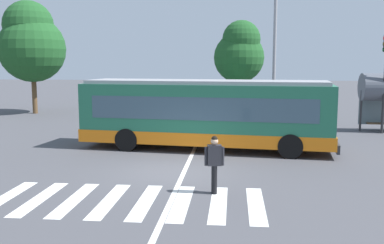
{
  "coord_description": "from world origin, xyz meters",
  "views": [
    {
      "loc": [
        2.11,
        -14.85,
        3.83
      ],
      "look_at": [
        0.35,
        3.49,
        1.3
      ],
      "focal_mm": 40.64,
      "sensor_mm": 36.0,
      "label": 1
    }
  ],
  "objects_px": {
    "parked_car_white": "(195,108)",
    "parked_car_teal": "(234,107)",
    "parked_car_blue": "(157,108)",
    "parked_car_charcoal": "(120,107)",
    "city_transit_bus": "(206,114)",
    "twin_arm_street_lamp": "(275,19)",
    "background_tree_right": "(240,52)",
    "pedestrian_crossing_street": "(214,161)",
    "background_tree_left": "(31,42)"
  },
  "relations": [
    {
      "from": "parked_car_white",
      "to": "parked_car_teal",
      "type": "xyz_separation_m",
      "value": [
        2.64,
        0.6,
        0.0
      ]
    },
    {
      "from": "parked_car_blue",
      "to": "parked_car_teal",
      "type": "xyz_separation_m",
      "value": [
        5.29,
        0.65,
        0.0
      ]
    },
    {
      "from": "parked_car_charcoal",
      "to": "city_transit_bus",
      "type": "bearing_deg",
      "value": -57.66
    },
    {
      "from": "twin_arm_street_lamp",
      "to": "parked_car_white",
      "type": "bearing_deg",
      "value": 148.94
    },
    {
      "from": "parked_car_teal",
      "to": "background_tree_right",
      "type": "distance_m",
      "value": 5.62
    },
    {
      "from": "parked_car_teal",
      "to": "twin_arm_street_lamp",
      "type": "bearing_deg",
      "value": -57.22
    },
    {
      "from": "parked_car_charcoal",
      "to": "parked_car_white",
      "type": "bearing_deg",
      "value": -3.69
    },
    {
      "from": "parked_car_charcoal",
      "to": "parked_car_white",
      "type": "distance_m",
      "value": 5.35
    },
    {
      "from": "pedestrian_crossing_street",
      "to": "parked_car_white",
      "type": "height_order",
      "value": "pedestrian_crossing_street"
    },
    {
      "from": "background_tree_right",
      "to": "parked_car_charcoal",
      "type": "bearing_deg",
      "value": -152.43
    },
    {
      "from": "city_transit_bus",
      "to": "pedestrian_crossing_street",
      "type": "height_order",
      "value": "city_transit_bus"
    },
    {
      "from": "background_tree_left",
      "to": "city_transit_bus",
      "type": "bearing_deg",
      "value": -42.08
    },
    {
      "from": "parked_car_charcoal",
      "to": "pedestrian_crossing_street",
      "type": "bearing_deg",
      "value": -66.75
    },
    {
      "from": "pedestrian_crossing_street",
      "to": "parked_car_blue",
      "type": "relative_size",
      "value": 0.38
    },
    {
      "from": "parked_car_white",
      "to": "twin_arm_street_lamp",
      "type": "relative_size",
      "value": 0.45
    },
    {
      "from": "pedestrian_crossing_street",
      "to": "parked_car_charcoal",
      "type": "height_order",
      "value": "pedestrian_crossing_street"
    },
    {
      "from": "background_tree_right",
      "to": "parked_car_teal",
      "type": "bearing_deg",
      "value": -94.97
    },
    {
      "from": "parked_car_charcoal",
      "to": "parked_car_white",
      "type": "relative_size",
      "value": 0.99
    },
    {
      "from": "pedestrian_crossing_street",
      "to": "background_tree_right",
      "type": "xyz_separation_m",
      "value": [
        0.96,
        21.51,
        3.63
      ]
    },
    {
      "from": "parked_car_teal",
      "to": "background_tree_right",
      "type": "bearing_deg",
      "value": 85.03
    },
    {
      "from": "city_transit_bus",
      "to": "background_tree_right",
      "type": "relative_size",
      "value": 1.61
    },
    {
      "from": "parked_car_white",
      "to": "background_tree_right",
      "type": "bearing_deg",
      "value": 57.48
    },
    {
      "from": "city_transit_bus",
      "to": "twin_arm_street_lamp",
      "type": "distance_m",
      "value": 9.37
    },
    {
      "from": "parked_car_white",
      "to": "parked_car_charcoal",
      "type": "bearing_deg",
      "value": 176.31
    },
    {
      "from": "parked_car_blue",
      "to": "twin_arm_street_lamp",
      "type": "distance_m",
      "value": 9.85
    },
    {
      "from": "parked_car_blue",
      "to": "city_transit_bus",
      "type": "bearing_deg",
      "value": -68.51
    },
    {
      "from": "pedestrian_crossing_street",
      "to": "parked_car_blue",
      "type": "distance_m",
      "value": 17.41
    },
    {
      "from": "parked_car_blue",
      "to": "twin_arm_street_lamp",
      "type": "xyz_separation_m",
      "value": [
        7.59,
        -2.93,
        5.55
      ]
    },
    {
      "from": "pedestrian_crossing_street",
      "to": "parked_car_white",
      "type": "relative_size",
      "value": 0.37
    },
    {
      "from": "background_tree_left",
      "to": "parked_car_blue",
      "type": "bearing_deg",
      "value": -13.24
    },
    {
      "from": "background_tree_left",
      "to": "background_tree_right",
      "type": "height_order",
      "value": "background_tree_left"
    },
    {
      "from": "twin_arm_street_lamp",
      "to": "background_tree_right",
      "type": "distance_m",
      "value": 8.1
    },
    {
      "from": "background_tree_right",
      "to": "background_tree_left",
      "type": "bearing_deg",
      "value": -171.07
    },
    {
      "from": "parked_car_teal",
      "to": "pedestrian_crossing_street",
      "type": "bearing_deg",
      "value": -91.98
    },
    {
      "from": "background_tree_right",
      "to": "parked_car_blue",
      "type": "bearing_deg",
      "value": -139.96
    },
    {
      "from": "pedestrian_crossing_street",
      "to": "parked_car_teal",
      "type": "height_order",
      "value": "pedestrian_crossing_street"
    },
    {
      "from": "parked_car_blue",
      "to": "background_tree_left",
      "type": "bearing_deg",
      "value": 166.76
    },
    {
      "from": "parked_car_blue",
      "to": "parked_car_white",
      "type": "relative_size",
      "value": 0.98
    },
    {
      "from": "parked_car_blue",
      "to": "parked_car_teal",
      "type": "bearing_deg",
      "value": 6.98
    },
    {
      "from": "parked_car_teal",
      "to": "city_transit_bus",
      "type": "bearing_deg",
      "value": -96.74
    },
    {
      "from": "parked_car_blue",
      "to": "background_tree_left",
      "type": "relative_size",
      "value": 0.55
    },
    {
      "from": "pedestrian_crossing_street",
      "to": "background_tree_left",
      "type": "xyz_separation_m",
      "value": [
        -14.51,
        19.08,
        4.35
      ]
    },
    {
      "from": "city_transit_bus",
      "to": "twin_arm_street_lamp",
      "type": "height_order",
      "value": "twin_arm_street_lamp"
    },
    {
      "from": "twin_arm_street_lamp",
      "to": "background_tree_left",
      "type": "bearing_deg",
      "value": 163.26
    },
    {
      "from": "pedestrian_crossing_street",
      "to": "background_tree_left",
      "type": "distance_m",
      "value": 24.37
    },
    {
      "from": "background_tree_right",
      "to": "twin_arm_street_lamp",
      "type": "bearing_deg",
      "value": -75.78
    },
    {
      "from": "pedestrian_crossing_street",
      "to": "parked_car_charcoal",
      "type": "xyz_separation_m",
      "value": [
        -7.37,
        17.16,
        -0.2
      ]
    },
    {
      "from": "city_transit_bus",
      "to": "background_tree_right",
      "type": "bearing_deg",
      "value": 83.74
    },
    {
      "from": "city_transit_bus",
      "to": "parked_car_charcoal",
      "type": "relative_size",
      "value": 2.44
    },
    {
      "from": "pedestrian_crossing_street",
      "to": "twin_arm_street_lamp",
      "type": "xyz_separation_m",
      "value": [
        2.9,
        13.84,
        5.35
      ]
    }
  ]
}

